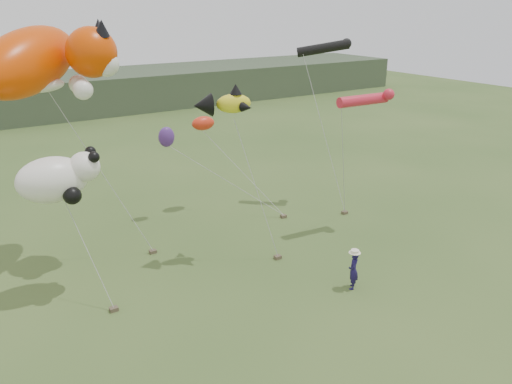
% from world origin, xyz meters
% --- Properties ---
extents(ground, '(120.00, 120.00, 0.00)m').
position_xyz_m(ground, '(0.00, 0.00, 0.00)').
color(ground, '#385123').
rests_on(ground, ground).
extents(headland, '(90.00, 13.00, 4.00)m').
position_xyz_m(headland, '(-3.11, 44.69, 1.92)').
color(headland, '#2D3D28').
rests_on(headland, ground).
extents(festival_attendant, '(0.73, 0.72, 1.70)m').
position_xyz_m(festival_attendant, '(1.64, -0.48, 0.85)').
color(festival_attendant, '#191244').
rests_on(festival_attendant, ground).
extents(sandbag_anchors, '(14.54, 4.16, 0.16)m').
position_xyz_m(sandbag_anchors, '(-0.15, 5.33, 0.08)').
color(sandbag_anchors, brown).
rests_on(sandbag_anchors, ground).
extents(cat_kite, '(7.35, 5.80, 3.69)m').
position_xyz_m(cat_kite, '(-7.77, 8.47, 9.11)').
color(cat_kite, '#D83C00').
rests_on(cat_kite, ground).
extents(fish_kite, '(2.63, 1.75, 1.32)m').
position_xyz_m(fish_kite, '(-1.48, 4.85, 7.31)').
color(fish_kite, yellow).
rests_on(fish_kite, ground).
extents(tube_kites, '(4.14, 6.40, 2.91)m').
position_xyz_m(tube_kites, '(6.69, 6.23, 8.02)').
color(tube_kites, black).
rests_on(tube_kites, ground).
extents(panda_kite, '(3.15, 2.04, 1.96)m').
position_xyz_m(panda_kite, '(-8.32, 5.67, 4.98)').
color(panda_kite, white).
rests_on(panda_kite, ground).
extents(misc_kites, '(3.46, 0.95, 1.36)m').
position_xyz_m(misc_kites, '(-0.32, 10.89, 4.87)').
color(misc_kites, red).
rests_on(misc_kites, ground).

